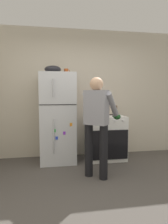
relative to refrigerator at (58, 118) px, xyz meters
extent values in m
plane|color=#4C4742|center=(0.52, -1.57, -0.87)|extent=(8.00, 8.00, 0.00)
cube|color=beige|center=(0.52, 0.38, 0.48)|extent=(6.00, 0.10, 2.70)
cube|color=silver|center=(0.00, 0.00, 0.00)|extent=(0.68, 0.68, 1.74)
cube|color=black|center=(0.00, -0.34, 0.28)|extent=(0.67, 0.01, 0.01)
cylinder|color=#B7B7BC|center=(-0.08, -0.36, -0.30)|extent=(0.02, 0.02, 0.63)
cylinder|color=#B7B7BC|center=(-0.08, -0.36, 0.57)|extent=(0.02, 0.02, 0.33)
cube|color=purple|center=(0.11, -0.35, -0.24)|extent=(0.04, 0.01, 0.06)
cube|color=green|center=(-0.07, -0.35, -0.19)|extent=(0.04, 0.01, 0.06)
cube|color=orange|center=(0.23, -0.35, -0.09)|extent=(0.04, 0.01, 0.06)
cube|color=blue|center=(-0.03, -0.35, -0.33)|extent=(0.04, 0.01, 0.06)
cube|color=white|center=(0.97, 0.00, -0.42)|extent=(0.76, 0.64, 0.89)
cube|color=black|center=(0.97, -0.32, -0.50)|extent=(0.53, 0.01, 0.32)
cylinder|color=black|center=(0.79, -0.14, 0.02)|extent=(0.17, 0.17, 0.01)
cylinder|color=black|center=(1.16, -0.14, 0.02)|extent=(0.17, 0.17, 0.01)
cylinder|color=black|center=(0.79, 0.14, 0.02)|extent=(0.17, 0.17, 0.01)
cylinder|color=black|center=(1.16, 0.14, 0.02)|extent=(0.17, 0.17, 0.01)
cylinder|color=silver|center=(0.71, -0.33, -0.04)|extent=(0.04, 0.03, 0.04)
cylinder|color=silver|center=(0.88, -0.33, -0.04)|extent=(0.04, 0.03, 0.04)
cylinder|color=silver|center=(1.06, -0.33, -0.04)|extent=(0.04, 0.03, 0.04)
cylinder|color=silver|center=(1.23, -0.33, -0.04)|extent=(0.04, 0.03, 0.04)
cube|color=black|center=(0.97, -0.33, -0.50)|extent=(0.72, 0.03, 0.57)
cylinder|color=black|center=(0.47, -0.83, -0.44)|extent=(0.13, 0.13, 0.86)
cylinder|color=black|center=(0.67, -0.99, -0.44)|extent=(0.13, 0.13, 0.86)
cube|color=gray|center=(0.57, -0.91, 0.26)|extent=(0.41, 0.38, 0.54)
sphere|color=tan|center=(0.57, -0.91, 0.62)|extent=(0.21, 0.21, 0.21)
sphere|color=#353535|center=(0.57, -0.91, 0.59)|extent=(0.15, 0.15, 0.15)
cylinder|color=gray|center=(0.54, -0.63, 0.28)|extent=(0.36, 0.42, 0.46)
cylinder|color=gray|center=(0.85, -0.88, 0.28)|extent=(0.36, 0.42, 0.46)
ellipsoid|color=#1E5123|center=(0.66, -0.48, 0.09)|extent=(0.12, 0.18, 0.10)
ellipsoid|color=#1E5123|center=(0.97, -0.72, 0.09)|extent=(0.12, 0.18, 0.10)
cylinder|color=red|center=(0.81, -0.05, 0.09)|extent=(0.24, 0.24, 0.12)
cube|color=black|center=(0.67, -0.05, 0.13)|extent=(0.05, 0.03, 0.02)
cube|color=black|center=(0.96, -0.05, 0.13)|extent=(0.05, 0.03, 0.02)
cylinder|color=#B24C1E|center=(0.18, 0.05, 0.92)|extent=(0.08, 0.08, 0.10)
torus|color=#B24C1E|center=(0.22, 0.05, 0.92)|extent=(0.06, 0.01, 0.06)
cylinder|color=brown|center=(1.27, 0.20, 0.12)|extent=(0.05, 0.05, 0.19)
ellipsoid|color=black|center=(-0.08, 0.00, 0.94)|extent=(0.32, 0.32, 0.14)
camera|label=1|loc=(-0.15, -3.96, 0.48)|focal=32.12mm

